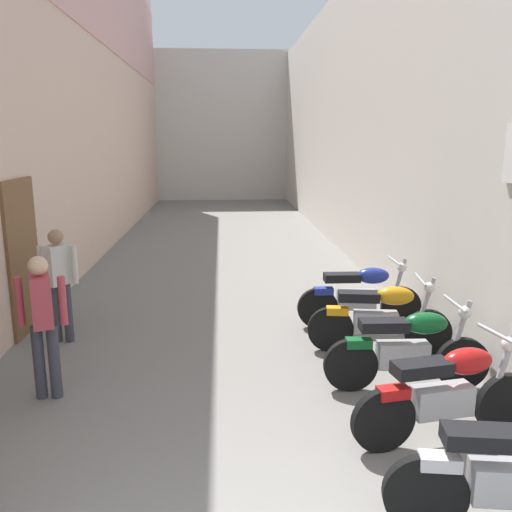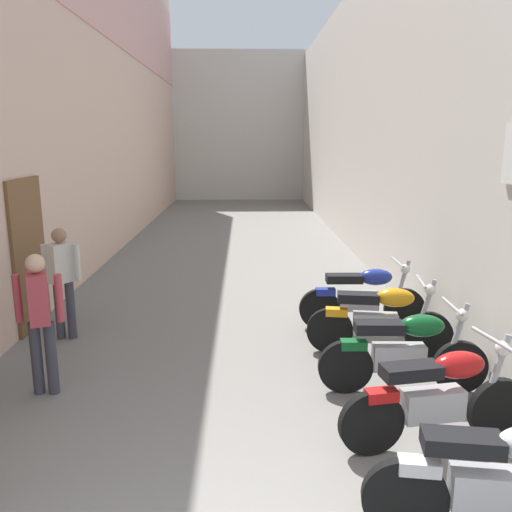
{
  "view_description": "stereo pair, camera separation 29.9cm",
  "coord_description": "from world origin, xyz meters",
  "px_view_note": "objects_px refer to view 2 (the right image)",
  "views": [
    {
      "loc": [
        -0.06,
        -1.88,
        2.74
      ],
      "look_at": [
        0.39,
        4.94,
        1.21
      ],
      "focal_mm": 36.8,
      "sensor_mm": 36.0,
      "label": 1
    },
    {
      "loc": [
        0.24,
        -1.89,
        2.74
      ],
      "look_at": [
        0.39,
        4.94,
        1.21
      ],
      "focal_mm": 36.8,
      "sensor_mm": 36.0,
      "label": 2
    }
  ],
  "objects_px": {
    "motorcycle_third": "(405,350)",
    "pedestrian_further_down": "(62,275)",
    "motorcycle_fourth": "(380,318)",
    "motorcycle_nearest": "(504,480)",
    "motorcycle_second": "(439,395)",
    "pedestrian_mid_alley": "(40,314)",
    "motorcycle_fifth": "(363,296)"
  },
  "relations": [
    {
      "from": "motorcycle_second",
      "to": "motorcycle_fifth",
      "type": "distance_m",
      "value": 3.06
    },
    {
      "from": "motorcycle_fourth",
      "to": "motorcycle_fifth",
      "type": "xyz_separation_m",
      "value": [
        0.0,
        0.98,
        0.0
      ]
    },
    {
      "from": "motorcycle_nearest",
      "to": "pedestrian_mid_alley",
      "type": "distance_m",
      "value": 4.57
    },
    {
      "from": "motorcycle_nearest",
      "to": "pedestrian_further_down",
      "type": "height_order",
      "value": "pedestrian_further_down"
    },
    {
      "from": "pedestrian_mid_alley",
      "to": "motorcycle_nearest",
      "type": "bearing_deg",
      "value": -30.43
    },
    {
      "from": "motorcycle_nearest",
      "to": "pedestrian_mid_alley",
      "type": "bearing_deg",
      "value": 149.57
    },
    {
      "from": "motorcycle_fifth",
      "to": "pedestrian_further_down",
      "type": "distance_m",
      "value": 4.27
    },
    {
      "from": "motorcycle_third",
      "to": "motorcycle_fourth",
      "type": "distance_m",
      "value": 1.04
    },
    {
      "from": "motorcycle_fifth",
      "to": "motorcycle_nearest",
      "type": "bearing_deg",
      "value": -90.0
    },
    {
      "from": "motorcycle_third",
      "to": "pedestrian_further_down",
      "type": "xyz_separation_m",
      "value": [
        -4.24,
        1.71,
        0.42
      ]
    },
    {
      "from": "motorcycle_third",
      "to": "motorcycle_fourth",
      "type": "relative_size",
      "value": 1.01
    },
    {
      "from": "motorcycle_second",
      "to": "motorcycle_third",
      "type": "xyz_separation_m",
      "value": [
        0.0,
        1.03,
        0.0
      ]
    },
    {
      "from": "motorcycle_second",
      "to": "pedestrian_mid_alley",
      "type": "xyz_separation_m",
      "value": [
        -3.92,
        1.11,
        0.42
      ]
    },
    {
      "from": "motorcycle_fifth",
      "to": "pedestrian_further_down",
      "type": "xyz_separation_m",
      "value": [
        -4.24,
        -0.31,
        0.42
      ]
    },
    {
      "from": "motorcycle_nearest",
      "to": "pedestrian_mid_alley",
      "type": "relative_size",
      "value": 1.17
    },
    {
      "from": "motorcycle_third",
      "to": "motorcycle_second",
      "type": "bearing_deg",
      "value": -90.01
    },
    {
      "from": "motorcycle_third",
      "to": "motorcycle_fifth",
      "type": "bearing_deg",
      "value": 90.0
    },
    {
      "from": "motorcycle_third",
      "to": "pedestrian_further_down",
      "type": "relative_size",
      "value": 1.18
    },
    {
      "from": "motorcycle_third",
      "to": "motorcycle_fifth",
      "type": "height_order",
      "value": "same"
    },
    {
      "from": "motorcycle_nearest",
      "to": "pedestrian_further_down",
      "type": "xyz_separation_m",
      "value": [
        -4.24,
        3.94,
        0.42
      ]
    },
    {
      "from": "motorcycle_nearest",
      "to": "motorcycle_fifth",
      "type": "xyz_separation_m",
      "value": [
        0.0,
        4.25,
        0.0
      ]
    },
    {
      "from": "motorcycle_fourth",
      "to": "pedestrian_mid_alley",
      "type": "bearing_deg",
      "value": -166.18
    },
    {
      "from": "motorcycle_fourth",
      "to": "pedestrian_further_down",
      "type": "relative_size",
      "value": 1.17
    },
    {
      "from": "motorcycle_fourth",
      "to": "pedestrian_further_down",
      "type": "distance_m",
      "value": 4.31
    },
    {
      "from": "motorcycle_fifth",
      "to": "pedestrian_mid_alley",
      "type": "height_order",
      "value": "pedestrian_mid_alley"
    },
    {
      "from": "motorcycle_fourth",
      "to": "pedestrian_further_down",
      "type": "height_order",
      "value": "pedestrian_further_down"
    },
    {
      "from": "motorcycle_nearest",
      "to": "motorcycle_second",
      "type": "relative_size",
      "value": 1.0
    },
    {
      "from": "motorcycle_nearest",
      "to": "motorcycle_second",
      "type": "xyz_separation_m",
      "value": [
        -0.0,
        1.19,
        0.0
      ]
    },
    {
      "from": "motorcycle_nearest",
      "to": "motorcycle_fifth",
      "type": "bearing_deg",
      "value": 90.0
    },
    {
      "from": "motorcycle_nearest",
      "to": "motorcycle_fifth",
      "type": "relative_size",
      "value": 0.99
    },
    {
      "from": "pedestrian_mid_alley",
      "to": "motorcycle_fourth",
      "type": "bearing_deg",
      "value": 13.82
    },
    {
      "from": "motorcycle_fourth",
      "to": "pedestrian_mid_alley",
      "type": "height_order",
      "value": "pedestrian_mid_alley"
    }
  ]
}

